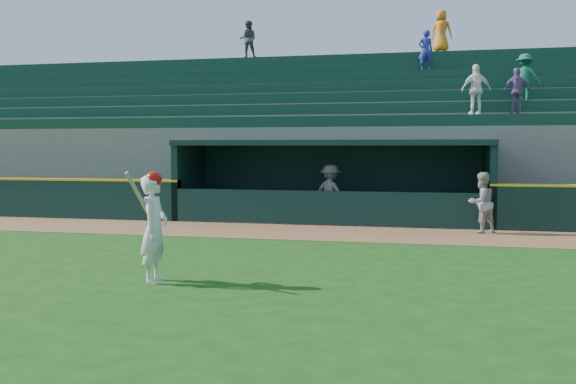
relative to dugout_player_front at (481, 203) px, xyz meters
name	(u,v)px	position (x,y,z in m)	size (l,w,h in m)	color
ground	(269,266)	(-4.24, -5.74, -0.80)	(120.00, 120.00, 0.00)	#194611
warning_track	(316,232)	(-4.24, -0.84, -0.80)	(40.00, 3.00, 0.01)	brown
dugout_player_front	(481,203)	(0.00, 0.00, 0.00)	(0.78, 0.61, 1.60)	#999994
dugout_player_inside	(330,193)	(-4.30, 1.99, 0.06)	(1.12, 0.64, 1.73)	#A8A8A2
dugout	(334,176)	(-4.24, 2.26, 0.56)	(9.40, 2.80, 2.46)	slate
stands	(353,143)	(-4.20, 6.83, 1.59)	(34.50, 6.27, 7.61)	slate
batter_at_plate	(154,227)	(-5.76, -7.53, 0.13)	(0.55, 0.81, 1.87)	silver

